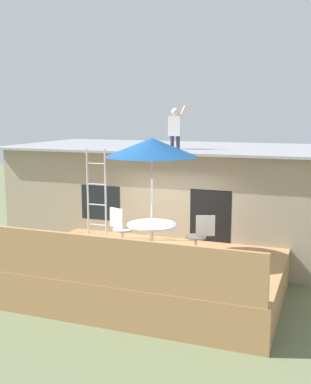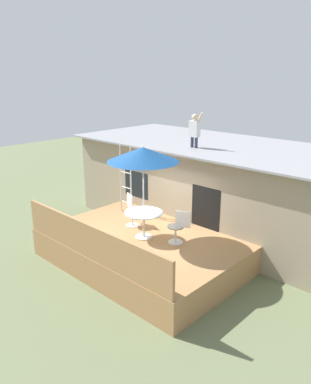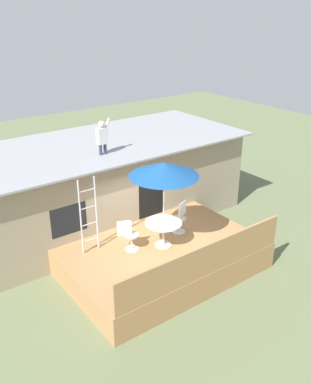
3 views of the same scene
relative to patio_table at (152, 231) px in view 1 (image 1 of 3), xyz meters
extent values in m
plane|color=#66704C|center=(-0.05, 0.11, -1.39)|extent=(40.00, 40.00, 0.00)
cube|color=gray|center=(-0.05, 3.71, 0.04)|extent=(10.00, 4.00, 2.86)
cube|color=#99999E|center=(-0.05, 3.71, 1.50)|extent=(10.50, 4.50, 0.06)
cube|color=black|center=(-2.07, 1.72, 0.16)|extent=(1.10, 0.03, 0.90)
cube|color=black|center=(0.83, 1.72, -0.34)|extent=(1.00, 0.03, 2.00)
cube|color=#A87A4C|center=(-0.05, 0.11, -0.99)|extent=(5.49, 3.91, 0.80)
cube|color=#A87A4C|center=(-0.05, -1.79, -0.14)|extent=(5.39, 0.08, 0.90)
cylinder|color=silver|center=(0.00, 0.00, -0.57)|extent=(0.48, 0.48, 0.03)
cylinder|color=silver|center=(0.00, 0.00, -0.22)|extent=(0.07, 0.07, 0.71)
cylinder|color=silver|center=(0.00, 0.00, 0.14)|extent=(1.04, 1.04, 0.03)
cylinder|color=silver|center=(0.00, 0.00, 0.61)|extent=(0.04, 0.04, 2.40)
cone|color=#194C8C|center=(0.00, 0.00, 1.76)|extent=(1.90, 1.90, 0.38)
cylinder|color=silver|center=(-2.05, 0.99, 0.51)|extent=(0.04, 0.04, 2.20)
cylinder|color=silver|center=(-1.57, 0.99, 0.51)|extent=(0.04, 0.04, 2.20)
cylinder|color=silver|center=(-1.81, 0.99, -0.24)|extent=(0.48, 0.03, 0.03)
cylinder|color=silver|center=(-1.81, 0.99, 0.26)|extent=(0.48, 0.03, 0.03)
cylinder|color=silver|center=(-1.81, 0.99, 0.76)|extent=(0.48, 0.03, 0.03)
cylinder|color=silver|center=(-1.81, 0.99, 1.26)|extent=(0.48, 0.03, 0.03)
cylinder|color=#33384C|center=(-0.44, 2.62, 1.70)|extent=(0.10, 0.10, 0.34)
cylinder|color=#33384C|center=(-0.28, 2.62, 1.70)|extent=(0.10, 0.10, 0.34)
cube|color=silver|center=(-0.36, 2.62, 2.12)|extent=(0.32, 0.20, 0.50)
sphere|color=beige|center=(-0.36, 2.62, 2.48)|extent=(0.20, 0.20, 0.20)
cylinder|color=beige|center=(-0.18, 2.62, 2.42)|extent=(0.26, 0.08, 0.44)
cylinder|color=silver|center=(-0.84, 0.36, -0.58)|extent=(0.40, 0.40, 0.02)
cylinder|color=silver|center=(-0.84, 0.36, -0.36)|extent=(0.06, 0.06, 0.44)
cylinder|color=#A59E8C|center=(-0.84, 0.36, -0.13)|extent=(0.44, 0.44, 0.04)
cube|color=silver|center=(-1.03, 0.44, 0.11)|extent=(0.38, 0.19, 0.44)
cylinder|color=silver|center=(0.86, 0.35, -0.58)|extent=(0.40, 0.40, 0.02)
cylinder|color=silver|center=(0.86, 0.35, -0.36)|extent=(0.06, 0.06, 0.44)
cylinder|color=#A59E8C|center=(0.86, 0.35, -0.13)|extent=(0.44, 0.44, 0.04)
cube|color=silver|center=(1.05, 0.42, 0.11)|extent=(0.39, 0.19, 0.44)
camera|label=1|loc=(3.42, -8.93, 2.46)|focal=43.88mm
camera|label=2|loc=(6.88, -6.79, 3.80)|focal=35.38mm
camera|label=3|loc=(-6.33, -8.19, 5.72)|focal=39.08mm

